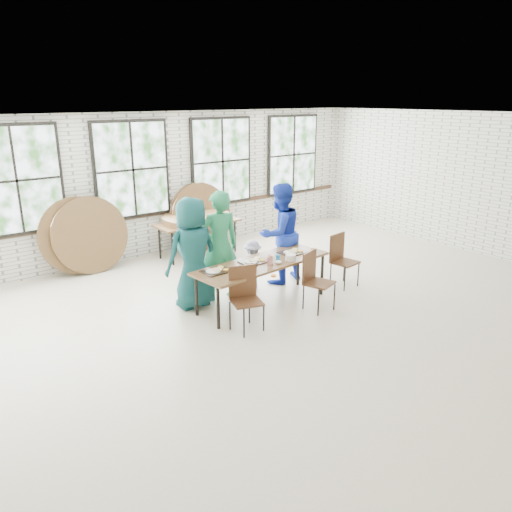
{
  "coord_description": "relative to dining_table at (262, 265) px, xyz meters",
  "views": [
    {
      "loc": [
        -4.34,
        -5.06,
        3.28
      ],
      "look_at": [
        0.0,
        0.4,
        1.05
      ],
      "focal_mm": 35.0,
      "sensor_mm": 36.0,
      "label": 1
    }
  ],
  "objects": [
    {
      "name": "adult_green",
      "position": [
        -0.39,
        0.65,
        0.24
      ],
      "size": [
        0.76,
        0.58,
        1.86
      ],
      "primitive_type": "imported",
      "rotation": [
        0.0,
        0.0,
        2.93
      ],
      "color": "#217C4D",
      "rests_on": "ground"
    },
    {
      "name": "round_tops_leaning",
      "position": [
        -0.34,
        3.37,
        0.05
      ],
      "size": [
        4.25,
        0.47,
        1.49
      ],
      "color": "brown",
      "rests_on": "ground"
    },
    {
      "name": "tabletop_clutter",
      "position": [
        0.07,
        -0.05,
        0.08
      ],
      "size": [
        2.04,
        0.56,
        0.11
      ],
      "color": "black",
      "rests_on": "dining_table"
    },
    {
      "name": "chair_near_left",
      "position": [
        -0.76,
        -0.51,
        -0.13
      ],
      "size": [
        0.53,
        0.52,
        0.95
      ],
      "rotation": [
        0.0,
        0.0,
        -0.33
      ],
      "color": "#4B2C19",
      "rests_on": "ground"
    },
    {
      "name": "round_tops_stacked",
      "position": [
        0.63,
        2.97,
        0.12
      ],
      "size": [
        1.5,
        1.5,
        0.13
      ],
      "color": "brown",
      "rests_on": "storage_table"
    },
    {
      "name": "chair_near_right",
      "position": [
        0.55,
        -0.63,
        -0.13
      ],
      "size": [
        0.52,
        0.51,
        0.95
      ],
      "rotation": [
        0.0,
        0.0,
        0.31
      ],
      "color": "#4B2C19",
      "rests_on": "ground"
    },
    {
      "name": "adult_blue",
      "position": [
        0.93,
        0.65,
        0.23
      ],
      "size": [
        0.92,
        0.74,
        1.84
      ],
      "primitive_type": "imported",
      "rotation": [
        0.0,
        0.0,
        3.19
      ],
      "color": "#1831AB",
      "rests_on": "ground"
    },
    {
      "name": "toddler",
      "position": [
        0.3,
        0.65,
        -0.24
      ],
      "size": [
        0.65,
        0.5,
        0.9
      ],
      "primitive_type": "imported",
      "rotation": [
        0.0,
        0.0,
        3.47
      ],
      "color": "#201748",
      "rests_on": "ground"
    },
    {
      "name": "dining_table",
      "position": [
        0.0,
        0.0,
        0.0
      ],
      "size": [
        2.46,
        1.0,
        0.74
      ],
      "rotation": [
        0.0,
        0.0,
        0.08
      ],
      "color": "brown",
      "rests_on": "ground"
    },
    {
      "name": "adult_teal",
      "position": [
        -0.91,
        0.65,
        0.22
      ],
      "size": [
        0.89,
        0.59,
        1.81
      ],
      "primitive_type": "imported",
      "rotation": [
        0.0,
        0.0,
        3.13
      ],
      "color": "#15524F",
      "rests_on": "ground"
    },
    {
      "name": "storage_table",
      "position": [
        0.63,
        2.97,
        -0.0
      ],
      "size": [
        1.81,
        0.77,
        0.74
      ],
      "rotation": [
        0.0,
        0.0,
        -0.01
      ],
      "color": "brown",
      "rests_on": "ground"
    },
    {
      "name": "room",
      "position": [
        -0.49,
        3.59,
        1.14
      ],
      "size": [
        12.0,
        12.0,
        12.0
      ],
      "color": "beige",
      "rests_on": "ground"
    },
    {
      "name": "chair_spare",
      "position": [
        1.68,
        -0.17,
        -0.13
      ],
      "size": [
        0.47,
        0.46,
        0.95
      ],
      "rotation": [
        0.0,
        0.0,
        0.13
      ],
      "color": "#4B2C19",
      "rests_on": "ground"
    }
  ]
}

